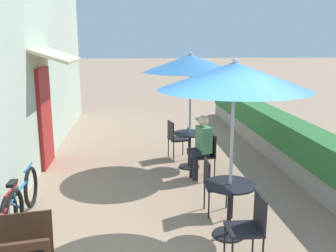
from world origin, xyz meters
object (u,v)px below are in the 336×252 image
Objects in this scene: cafe_chair_near_left at (250,224)px; seated_patron_mid_right at (201,144)px; cafe_chair_near_right at (214,182)px; patio_table_near at (230,201)px; patio_umbrella_near at (234,76)px; cafe_chair_mid_left at (175,136)px; bicycle_second at (21,200)px; patio_table_mid at (190,144)px; cafe_chair_mid_right at (206,152)px; coffee_cup_mid at (189,129)px; patio_umbrella_mid at (191,63)px.

seated_patron_mid_right is at bearing 1.42° from cafe_chair_near_left.
cafe_chair_near_left is 0.70× the size of seated_patron_mid_right.
patio_table_near is at bearing 6.39° from cafe_chair_near_right.
patio_umbrella_near is at bearing 166.48° from seated_patron_mid_right.
patio_table_near is at bearing 166.48° from seated_patron_mid_right.
cafe_chair_mid_left is 1.38m from seated_patron_mid_right.
bicycle_second is (-2.94, 0.67, -0.17)m from patio_table_near.
patio_umbrella_near is 1.36× the size of bicycle_second.
cafe_chair_mid_left reaches higher than patio_table_mid.
seated_patron_mid_right is at bearing 90.00° from cafe_chair_mid_right.
patio_table_near is 3.58m from cafe_chair_mid_left.
seated_patron_mid_right is at bearing 177.05° from cafe_chair_near_right.
bicycle_second is (-3.07, -1.60, -0.17)m from cafe_chair_mid_right.
patio_umbrella_near is 3.20× the size of patio_table_mid.
cafe_chair_mid_left and cafe_chair_mid_right have the same top height.
seated_patron_mid_right is (0.12, -0.67, 0.17)m from patio_table_mid.
patio_table_mid is 0.87× the size of cafe_chair_mid_left.
coffee_cup_mid is (-0.10, 3.05, 0.29)m from patio_table_near.
patio_umbrella_mid is at bearing -90.54° from coffee_cup_mid.
patio_umbrella_near is 2.82m from cafe_chair_mid_right.
patio_umbrella_mid is 1.81m from cafe_chair_mid_right.
patio_umbrella_mid is at bearing -2.97° from seated_patron_mid_right.
cafe_chair_near_right is at bearing 95.95° from patio_table_near.
cafe_chair_mid_right is at bearing -73.84° from coffee_cup_mid.
patio_table_near is at bearing -116.57° from patio_umbrella_near.
patio_umbrella_near is at bearing 63.43° from patio_table_near.
patio_table_near is 8.40× the size of coffee_cup_mid.
patio_umbrella_near is at bearing 163.74° from cafe_chair_mid_right.
bicycle_second is (-2.85, -2.38, -0.45)m from coffee_cup_mid.
bicycle_second is (-2.94, 0.67, -1.84)m from patio_umbrella_near.
cafe_chair_mid_left is 1.00× the size of cafe_chair_mid_right.
patio_table_near is 0.87× the size of cafe_chair_near_right.
patio_table_near is 2.92m from patio_table_mid.
coffee_cup_mid is (0.00, 0.13, -1.39)m from patio_umbrella_mid.
cafe_chair_mid_left is (-0.40, 4.25, 0.00)m from cafe_chair_near_left.
patio_umbrella_mid is (-0.03, 2.23, 1.68)m from cafe_chair_near_right.
seated_patron_mid_right is at bearing -81.71° from coffee_cup_mid.
cafe_chair_mid_right is (0.46, -1.30, 0.00)m from cafe_chair_mid_left.
cafe_chair_mid_left is at bearing 109.37° from patio_table_mid.
patio_umbrella_mid is at bearing 3.12° from cafe_chair_near_left.
patio_table_near is 0.87× the size of cafe_chair_mid_right.
coffee_cup_mid is at bearing 89.46° from patio_table_mid.
patio_umbrella_mid reaches higher than cafe_chair_mid_left.
cafe_chair_mid_right is at bearing 6.39° from cafe_chair_mid_left.
patio_umbrella_near is 1.81m from cafe_chair_near_right.
patio_umbrella_near reaches higher than cafe_chair_near_left.
patio_umbrella_mid is 2.78× the size of cafe_chair_mid_left.
coffee_cup_mid is (-0.12, 0.81, 0.11)m from seated_patron_mid_right.
cafe_chair_near_right is 0.70× the size of seated_patron_mid_right.
patio_umbrella_near is 3.54m from bicycle_second.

